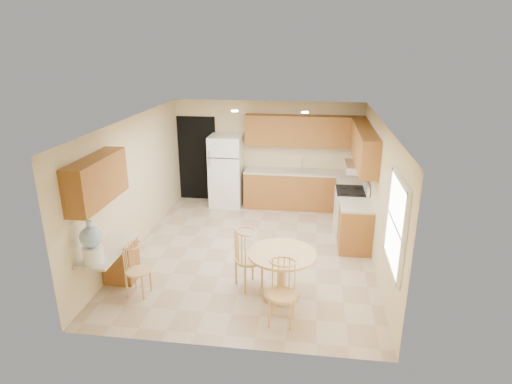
# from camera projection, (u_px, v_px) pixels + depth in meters

# --- Properties ---
(floor) EXTENTS (5.50, 5.50, 0.00)m
(floor) POSITION_uv_depth(u_px,v_px,m) (251.00, 251.00, 8.19)
(floor) COLOR tan
(floor) RESTS_ON ground
(ceiling) EXTENTS (4.50, 5.50, 0.02)m
(ceiling) POSITION_uv_depth(u_px,v_px,m) (251.00, 121.00, 7.37)
(ceiling) COLOR white
(ceiling) RESTS_ON wall_back
(wall_back) EXTENTS (4.50, 0.02, 2.50)m
(wall_back) POSITION_uv_depth(u_px,v_px,m) (267.00, 153.00, 10.35)
(wall_back) COLOR beige
(wall_back) RESTS_ON floor
(wall_front) EXTENTS (4.50, 0.02, 2.50)m
(wall_front) POSITION_uv_depth(u_px,v_px,m) (219.00, 263.00, 5.21)
(wall_front) COLOR beige
(wall_front) RESTS_ON floor
(wall_left) EXTENTS (0.02, 5.50, 2.50)m
(wall_left) POSITION_uv_depth(u_px,v_px,m) (133.00, 184.00, 8.06)
(wall_left) COLOR beige
(wall_left) RESTS_ON floor
(wall_right) EXTENTS (0.02, 5.50, 2.50)m
(wall_right) POSITION_uv_depth(u_px,v_px,m) (378.00, 195.00, 7.50)
(wall_right) COLOR beige
(wall_right) RESTS_ON floor
(doorway) EXTENTS (0.90, 0.02, 2.10)m
(doorway) POSITION_uv_depth(u_px,v_px,m) (197.00, 159.00, 10.62)
(doorway) COLOR black
(doorway) RESTS_ON floor
(base_cab_back) EXTENTS (2.75, 0.60, 0.87)m
(base_cab_back) POSITION_uv_depth(u_px,v_px,m) (302.00, 190.00, 10.23)
(base_cab_back) COLOR #A06428
(base_cab_back) RESTS_ON floor
(counter_back) EXTENTS (2.75, 0.63, 0.04)m
(counter_back) POSITION_uv_depth(u_px,v_px,m) (303.00, 172.00, 10.08)
(counter_back) COLOR beige
(counter_back) RESTS_ON base_cab_back
(base_cab_right_a) EXTENTS (0.60, 0.59, 0.87)m
(base_cab_right_a) POSITION_uv_depth(u_px,v_px,m) (349.00, 201.00, 9.54)
(base_cab_right_a) COLOR #A06428
(base_cab_right_a) RESTS_ON floor
(counter_right_a) EXTENTS (0.63, 0.59, 0.04)m
(counter_right_a) POSITION_uv_depth(u_px,v_px,m) (351.00, 182.00, 9.39)
(counter_right_a) COLOR beige
(counter_right_a) RESTS_ON base_cab_right_a
(base_cab_right_b) EXTENTS (0.60, 0.80, 0.87)m
(base_cab_right_b) POSITION_uv_depth(u_px,v_px,m) (355.00, 227.00, 8.18)
(base_cab_right_b) COLOR #A06428
(base_cab_right_b) RESTS_ON floor
(counter_right_b) EXTENTS (0.63, 0.80, 0.04)m
(counter_right_b) POSITION_uv_depth(u_px,v_px,m) (357.00, 205.00, 8.03)
(counter_right_b) COLOR beige
(counter_right_b) RESTS_ON base_cab_right_b
(upper_cab_back) EXTENTS (2.75, 0.33, 0.70)m
(upper_cab_back) POSITION_uv_depth(u_px,v_px,m) (304.00, 131.00, 9.89)
(upper_cab_back) COLOR #A06428
(upper_cab_back) RESTS_ON wall_back
(upper_cab_right) EXTENTS (0.33, 2.42, 0.70)m
(upper_cab_right) POSITION_uv_depth(u_px,v_px,m) (364.00, 146.00, 8.45)
(upper_cab_right) COLOR #A06428
(upper_cab_right) RESTS_ON wall_right
(upper_cab_left) EXTENTS (0.33, 1.40, 0.70)m
(upper_cab_left) POSITION_uv_depth(u_px,v_px,m) (97.00, 180.00, 6.34)
(upper_cab_left) COLOR #A06428
(upper_cab_left) RESTS_ON wall_left
(sink) EXTENTS (0.78, 0.44, 0.01)m
(sink) POSITION_uv_depth(u_px,v_px,m) (302.00, 171.00, 10.08)
(sink) COLOR silver
(sink) RESTS_ON counter_back
(range_hood) EXTENTS (0.50, 0.76, 0.14)m
(range_hood) POSITION_uv_depth(u_px,v_px,m) (358.00, 167.00, 8.58)
(range_hood) COLOR silver
(range_hood) RESTS_ON upper_cab_right
(desk_pedestal) EXTENTS (0.48, 0.42, 0.72)m
(desk_pedestal) POSITION_uv_depth(u_px,v_px,m) (121.00, 261.00, 7.09)
(desk_pedestal) COLOR #A06428
(desk_pedestal) RESTS_ON floor
(desk_top) EXTENTS (0.50, 1.20, 0.04)m
(desk_top) POSITION_uv_depth(u_px,v_px,m) (108.00, 250.00, 6.61)
(desk_top) COLOR beige
(desk_top) RESTS_ON desk_pedestal
(window) EXTENTS (0.06, 1.12, 1.30)m
(window) POSITION_uv_depth(u_px,v_px,m) (397.00, 224.00, 5.69)
(window) COLOR white
(window) RESTS_ON wall_right
(can_light_a) EXTENTS (0.14, 0.14, 0.02)m
(can_light_a) POSITION_uv_depth(u_px,v_px,m) (235.00, 111.00, 8.55)
(can_light_a) COLOR white
(can_light_a) RESTS_ON ceiling
(can_light_b) EXTENTS (0.14, 0.14, 0.02)m
(can_light_b) POSITION_uv_depth(u_px,v_px,m) (305.00, 112.00, 8.38)
(can_light_b) COLOR white
(can_light_b) RESTS_ON ceiling
(refrigerator) EXTENTS (0.76, 0.74, 1.72)m
(refrigerator) POSITION_uv_depth(u_px,v_px,m) (226.00, 171.00, 10.27)
(refrigerator) COLOR white
(refrigerator) RESTS_ON floor
(stove) EXTENTS (0.65, 0.76, 1.09)m
(stove) POSITION_uv_depth(u_px,v_px,m) (351.00, 211.00, 8.90)
(stove) COLOR white
(stove) RESTS_ON floor
(dining_table) EXTENTS (1.04, 1.04, 0.77)m
(dining_table) POSITION_uv_depth(u_px,v_px,m) (282.00, 268.00, 6.57)
(dining_table) COLOR #DFAF6F
(dining_table) RESTS_ON floor
(chair_table_a) EXTENTS (0.44, 0.55, 1.00)m
(chair_table_a) POSITION_uv_depth(u_px,v_px,m) (248.00, 255.00, 6.75)
(chair_table_a) COLOR #DFAF6F
(chair_table_a) RESTS_ON floor
(chair_table_b) EXTENTS (0.42, 0.42, 0.95)m
(chair_table_b) POSITION_uv_depth(u_px,v_px,m) (281.00, 291.00, 5.84)
(chair_table_b) COLOR #DFAF6F
(chair_table_b) RESTS_ON floor
(chair_desk) EXTENTS (0.38, 0.49, 0.85)m
(chair_desk) POSITION_uv_depth(u_px,v_px,m) (135.00, 268.00, 6.55)
(chair_desk) COLOR #DFAF6F
(chair_desk) RESTS_ON floor
(water_crock) EXTENTS (0.31, 0.31, 0.65)m
(water_crock) POSITION_uv_depth(u_px,v_px,m) (92.00, 244.00, 6.11)
(water_crock) COLOR white
(water_crock) RESTS_ON desk_top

